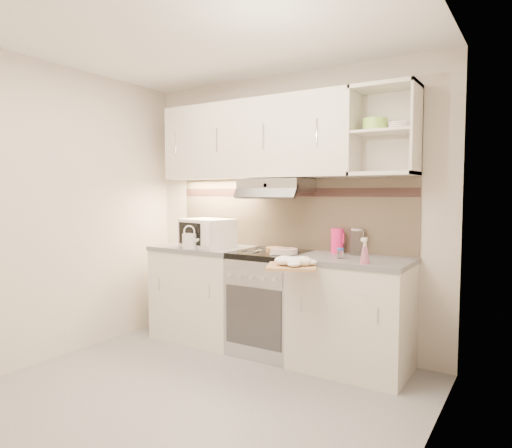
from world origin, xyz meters
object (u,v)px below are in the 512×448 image
Objects in this scene: electric_range at (271,302)px; pink_pitcher at (337,241)px; plate_stack at (284,251)px; microwave at (207,233)px; watering_can at (190,240)px; spray_bottle at (365,253)px; glass_jar at (357,241)px; cutting_board at (292,267)px.

pink_pitcher is (0.54, 0.20, 0.56)m from electric_range.
electric_range is 0.51m from plate_stack.
microwave reaches higher than electric_range.
plate_stack is at bearing -10.91° from watering_can.
plate_stack is at bearing 163.23° from spray_bottle.
plate_stack is at bearing -153.77° from glass_jar.
plate_stack is 1.03× the size of glass_jar.
cutting_board is at bearing -54.61° from plate_stack.
electric_range is 4.47× the size of spray_bottle.
microwave reaches higher than pink_pitcher.
plate_stack is 0.49m from cutting_board.
glass_jar reaches higher than cutting_board.
plate_stack is at bearing 6.57° from microwave.
glass_jar is at bearing -2.82° from pink_pitcher.
microwave is at bearing 167.15° from spray_bottle.
watering_can is (-0.74, -0.22, 0.53)m from electric_range.
microwave is at bearing 60.61° from watering_can.
cutting_board is (-0.26, -0.66, -0.14)m from glass_jar.
glass_jar reaches higher than watering_can.
pink_pitcher is (1.28, 0.42, 0.03)m from watering_can.
cutting_board is (0.28, -0.39, -0.05)m from plate_stack.
cutting_board is at bearing -45.75° from electric_range.
pink_pitcher is at bearing 179.99° from glass_jar.
spray_bottle is at bearing -50.40° from pink_pitcher.
electric_range is 3.91× the size of plate_stack.
glass_jar is (1.45, 0.42, 0.04)m from watering_can.
watering_can is 1.16× the size of pink_pitcher.
glass_jar reaches higher than pink_pitcher.
pink_pitcher is 0.57m from spray_bottle.
watering_can is 1.66m from spray_bottle.
cutting_board is at bearing -111.71° from glass_jar.
glass_jar reaches higher than spray_bottle.
spray_bottle is at bearing 3.13° from cutting_board.
electric_range is 4.03× the size of glass_jar.
electric_range reaches higher than cutting_board.
plate_stack is 0.46m from pink_pitcher.
spray_bottle is 0.56× the size of cutting_board.
electric_range is at bearing 161.24° from spray_bottle.
glass_jar is 0.62× the size of cutting_board.
microwave is 2.29× the size of plate_stack.
cutting_board is at bearing -100.50° from pink_pitcher.
watering_can is at bearing 174.55° from spray_bottle.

